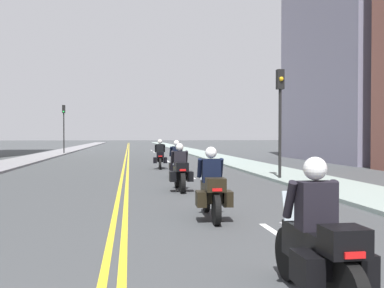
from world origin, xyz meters
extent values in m
plane|color=#3E4043|center=(0.00, 48.00, 0.00)|extent=(264.00, 264.00, 0.00)
cube|color=gray|center=(-7.34, 48.00, 0.06)|extent=(2.85, 144.00, 0.12)
cube|color=gray|center=(7.34, 48.00, 0.06)|extent=(2.85, 144.00, 0.12)
cube|color=yellow|center=(-0.12, 48.00, 0.00)|extent=(0.12, 132.00, 0.01)
cube|color=yellow|center=(0.12, 48.00, 0.00)|extent=(0.12, 132.00, 0.01)
cube|color=silver|center=(2.96, 8.00, 0.00)|extent=(0.14, 2.40, 0.01)
cube|color=silver|center=(2.96, 14.00, 0.00)|extent=(0.14, 2.40, 0.01)
cube|color=silver|center=(2.96, 20.00, 0.00)|extent=(0.14, 2.40, 0.01)
cube|color=silver|center=(2.96, 26.00, 0.00)|extent=(0.14, 2.40, 0.01)
cube|color=silver|center=(2.96, 32.00, 0.00)|extent=(0.14, 2.40, 0.01)
cube|color=silver|center=(2.96, 38.00, 0.00)|extent=(0.14, 2.40, 0.01)
cube|color=silver|center=(2.96, 44.00, 0.00)|extent=(0.14, 2.40, 0.01)
cube|color=silver|center=(2.96, 50.00, 0.00)|extent=(0.14, 2.40, 0.01)
cube|color=silver|center=(2.96, 56.00, 0.00)|extent=(0.14, 2.40, 0.01)
cube|color=gray|center=(18.27, 30.86, 9.63)|extent=(9.79, 13.10, 19.25)
cylinder|color=black|center=(2.23, 5.71, 0.33)|extent=(0.14, 0.67, 0.67)
cube|color=silver|center=(2.23, 5.71, 0.69)|extent=(0.14, 0.32, 0.04)
cube|color=black|center=(2.24, 4.96, 0.61)|extent=(0.33, 1.15, 0.40)
cube|color=black|center=(2.24, 4.28, 0.83)|extent=(0.40, 0.36, 0.28)
cube|color=red|center=(2.24, 4.09, 0.75)|extent=(0.20, 0.03, 0.06)
cube|color=black|center=(1.96, 4.50, 0.51)|extent=(0.20, 0.44, 0.32)
cube|color=black|center=(2.52, 4.51, 0.51)|extent=(0.20, 0.44, 0.32)
cube|color=#B2C1CC|center=(2.23, 5.44, 0.99)|extent=(0.36, 0.13, 0.36)
cube|color=black|center=(2.24, 4.91, 1.08)|extent=(0.40, 0.26, 0.53)
cylinder|color=black|center=(1.99, 5.05, 1.13)|extent=(0.10, 0.28, 0.45)
cylinder|color=black|center=(2.47, 5.06, 1.13)|extent=(0.10, 0.28, 0.45)
sphere|color=white|center=(2.24, 4.94, 1.48)|extent=(0.26, 0.26, 0.26)
cylinder|color=black|center=(2.05, 10.80, 0.32)|extent=(0.14, 0.65, 0.65)
cylinder|color=black|center=(1.98, 9.19, 0.32)|extent=(0.14, 0.65, 0.65)
cube|color=silver|center=(2.05, 10.80, 0.67)|extent=(0.15, 0.33, 0.04)
cube|color=black|center=(2.02, 10.00, 0.60)|extent=(0.37, 1.24, 0.40)
cube|color=black|center=(1.99, 9.27, 0.82)|extent=(0.42, 0.38, 0.28)
cube|color=red|center=(1.98, 9.08, 0.74)|extent=(0.20, 0.04, 0.06)
cube|color=black|center=(1.72, 9.53, 0.50)|extent=(0.22, 0.45, 0.32)
cube|color=black|center=(2.28, 9.50, 0.50)|extent=(0.22, 0.45, 0.32)
cube|color=#B2C1CC|center=(2.04, 10.51, 0.98)|extent=(0.37, 0.14, 0.36)
cube|color=black|center=(2.02, 9.95, 1.07)|extent=(0.41, 0.28, 0.52)
cylinder|color=black|center=(1.78, 10.11, 1.12)|extent=(0.11, 0.28, 0.45)
cylinder|color=black|center=(2.26, 10.08, 1.12)|extent=(0.11, 0.28, 0.45)
sphere|color=white|center=(2.02, 9.98, 1.47)|extent=(0.26, 0.26, 0.26)
cylinder|color=black|center=(1.89, 15.88, 0.33)|extent=(0.14, 0.67, 0.67)
cylinder|color=black|center=(1.89, 14.28, 0.33)|extent=(0.14, 0.67, 0.67)
cube|color=silver|center=(1.89, 15.88, 0.69)|extent=(0.14, 0.32, 0.04)
cube|color=black|center=(1.89, 15.08, 0.61)|extent=(0.32, 1.22, 0.40)
cube|color=black|center=(1.89, 14.36, 0.83)|extent=(0.40, 0.36, 0.28)
cube|color=red|center=(1.89, 14.17, 0.75)|extent=(0.20, 0.03, 0.06)
cube|color=black|center=(1.61, 14.60, 0.51)|extent=(0.20, 0.44, 0.32)
cube|color=black|center=(2.17, 14.60, 0.51)|extent=(0.20, 0.44, 0.32)
cube|color=#B2C1CC|center=(1.89, 15.60, 0.99)|extent=(0.36, 0.12, 0.36)
cube|color=black|center=(1.89, 15.03, 1.07)|extent=(0.40, 0.26, 0.51)
cylinder|color=black|center=(1.65, 15.18, 1.12)|extent=(0.10, 0.28, 0.45)
cylinder|color=black|center=(2.13, 15.18, 1.12)|extent=(0.10, 0.28, 0.45)
sphere|color=white|center=(1.89, 15.06, 1.46)|extent=(0.26, 0.26, 0.26)
cylinder|color=black|center=(2.24, 20.60, 0.31)|extent=(0.14, 0.63, 0.63)
cylinder|color=black|center=(2.34, 19.05, 0.31)|extent=(0.14, 0.63, 0.63)
cube|color=silver|center=(2.24, 20.60, 0.65)|extent=(0.16, 0.33, 0.04)
cube|color=black|center=(2.29, 19.83, 0.59)|extent=(0.39, 1.20, 0.40)
cube|color=black|center=(2.33, 19.13, 0.81)|extent=(0.42, 0.38, 0.28)
cube|color=red|center=(2.34, 18.94, 0.73)|extent=(0.20, 0.04, 0.06)
cube|color=black|center=(2.04, 19.34, 0.49)|extent=(0.23, 0.45, 0.32)
cube|color=black|center=(2.60, 19.38, 0.49)|extent=(0.23, 0.45, 0.32)
cube|color=#B2C1CC|center=(2.26, 20.32, 0.97)|extent=(0.37, 0.14, 0.36)
cube|color=black|center=(2.29, 19.78, 1.08)|extent=(0.41, 0.28, 0.58)
cylinder|color=black|center=(2.04, 19.91, 1.13)|extent=(0.12, 0.29, 0.45)
cylinder|color=black|center=(2.52, 19.94, 1.13)|extent=(0.12, 0.29, 0.45)
sphere|color=white|center=(2.29, 19.81, 1.51)|extent=(0.26, 0.26, 0.26)
cylinder|color=black|center=(1.95, 25.74, 0.32)|extent=(0.13, 0.64, 0.63)
cylinder|color=black|center=(1.87, 24.18, 0.32)|extent=(0.13, 0.64, 0.63)
cube|color=silver|center=(1.95, 25.74, 0.65)|extent=(0.16, 0.33, 0.04)
cube|color=black|center=(1.91, 24.96, 0.60)|extent=(0.38, 1.20, 0.40)
cube|color=black|center=(1.88, 24.26, 0.82)|extent=(0.42, 0.38, 0.28)
cube|color=red|center=(1.87, 24.07, 0.74)|extent=(0.20, 0.04, 0.06)
cube|color=black|center=(1.61, 24.51, 0.50)|extent=(0.22, 0.45, 0.32)
cube|color=black|center=(2.17, 24.48, 0.50)|extent=(0.22, 0.45, 0.32)
cube|color=#B2C1CC|center=(1.93, 25.46, 0.98)|extent=(0.37, 0.14, 0.36)
cube|color=black|center=(1.91, 24.91, 1.09)|extent=(0.41, 0.28, 0.59)
cylinder|color=black|center=(1.68, 25.07, 1.14)|extent=(0.11, 0.29, 0.45)
cylinder|color=black|center=(2.15, 25.05, 1.14)|extent=(0.11, 0.29, 0.45)
sphere|color=white|center=(1.91, 24.94, 1.52)|extent=(0.26, 0.26, 0.26)
cylinder|color=black|center=(6.31, 17.64, 1.90)|extent=(0.12, 0.12, 3.79)
cube|color=black|center=(6.31, 17.64, 4.14)|extent=(0.28, 0.28, 0.80)
sphere|color=yellow|center=(6.31, 17.49, 4.14)|extent=(0.18, 0.18, 0.18)
cylinder|color=black|center=(-6.31, 45.85, 2.08)|extent=(0.12, 0.12, 4.17)
cube|color=black|center=(-6.31, 45.85, 4.52)|extent=(0.28, 0.28, 0.80)
sphere|color=green|center=(-6.31, 45.70, 4.24)|extent=(0.18, 0.18, 0.18)
camera|label=1|loc=(0.22, 0.37, 1.84)|focal=41.12mm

